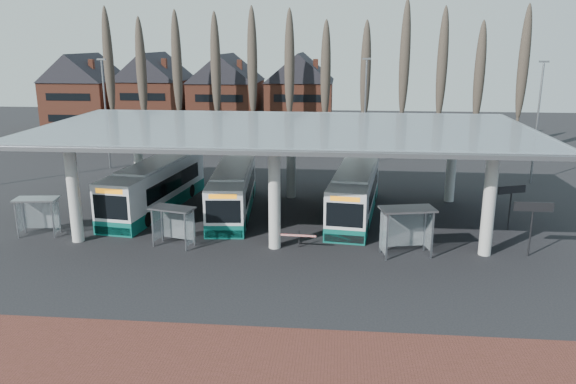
# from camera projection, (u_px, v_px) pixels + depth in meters

# --- Properties ---
(ground) EXTENTS (140.00, 140.00, 0.00)m
(ground) POSITION_uv_depth(u_px,v_px,m) (269.00, 264.00, 30.57)
(ground) COLOR black
(ground) RESTS_ON ground
(station_canopy) EXTENTS (32.00, 16.00, 6.34)m
(station_canopy) POSITION_uv_depth(u_px,v_px,m) (284.00, 136.00, 36.77)
(station_canopy) COLOR beige
(station_canopy) RESTS_ON ground
(poplar_row) EXTENTS (45.10, 1.10, 14.50)m
(poplar_row) POSITION_uv_depth(u_px,v_px,m) (307.00, 69.00, 59.99)
(poplar_row) COLOR #473D33
(poplar_row) RESTS_ON ground
(townhouse_row) EXTENTS (36.80, 10.30, 12.25)m
(townhouse_row) POSITION_uv_depth(u_px,v_px,m) (191.00, 87.00, 72.71)
(townhouse_row) COLOR brown
(townhouse_row) RESTS_ON ground
(lamp_post_a) EXTENTS (0.80, 0.16, 10.17)m
(lamp_post_a) POSITION_uv_depth(u_px,v_px,m) (106.00, 112.00, 51.92)
(lamp_post_a) COLOR slate
(lamp_post_a) RESTS_ON ground
(lamp_post_b) EXTENTS (0.80, 0.16, 10.17)m
(lamp_post_b) POSITION_uv_depth(u_px,v_px,m) (365.00, 110.00, 53.63)
(lamp_post_b) COLOR slate
(lamp_post_b) RESTS_ON ground
(lamp_post_c) EXTENTS (0.80, 0.16, 10.17)m
(lamp_post_c) POSITION_uv_depth(u_px,v_px,m) (537.00, 120.00, 46.61)
(lamp_post_c) COLOR slate
(lamp_post_c) RESTS_ON ground
(bus_0) EXTENTS (4.22, 12.48, 3.40)m
(bus_0) POSITION_uv_depth(u_px,v_px,m) (156.00, 187.00, 40.22)
(bus_0) COLOR silver
(bus_0) RESTS_ON ground
(bus_1) EXTENTS (3.42, 11.61, 3.18)m
(bus_1) POSITION_uv_depth(u_px,v_px,m) (233.00, 191.00, 39.52)
(bus_1) COLOR silver
(bus_1) RESTS_ON ground
(bus_2) EXTENTS (3.95, 12.04, 3.28)m
(bus_2) POSITION_uv_depth(u_px,v_px,m) (355.00, 193.00, 38.71)
(bus_2) COLOR silver
(bus_2) RESTS_ON ground
(shelter_0) EXTENTS (2.71, 1.59, 2.38)m
(shelter_0) POSITION_uv_depth(u_px,v_px,m) (38.00, 208.00, 34.75)
(shelter_0) COLOR gray
(shelter_0) RESTS_ON ground
(shelter_1) EXTENTS (2.79, 1.88, 2.37)m
(shelter_1) POSITION_uv_depth(u_px,v_px,m) (174.00, 217.00, 32.90)
(shelter_1) COLOR gray
(shelter_1) RESTS_ON ground
(shelter_2) EXTENTS (3.25, 2.10, 2.79)m
(shelter_2) POSITION_uv_depth(u_px,v_px,m) (406.00, 220.00, 31.37)
(shelter_2) COLOR gray
(shelter_2) RESTS_ON ground
(info_sign_0) EXTENTS (2.12, 0.15, 3.16)m
(info_sign_0) POSITION_uv_depth(u_px,v_px,m) (533.00, 211.00, 31.00)
(info_sign_0) COLOR black
(info_sign_0) RESTS_ON ground
(info_sign_1) EXTENTS (1.87, 0.86, 2.95)m
(info_sign_1) POSITION_uv_depth(u_px,v_px,m) (512.00, 193.00, 35.30)
(info_sign_1) COLOR black
(info_sign_1) RESTS_ON ground
(barrier) EXTENTS (2.07, 0.62, 1.03)m
(barrier) POSITION_uv_depth(u_px,v_px,m) (299.00, 236.00, 32.47)
(barrier) COLOR black
(barrier) RESTS_ON ground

